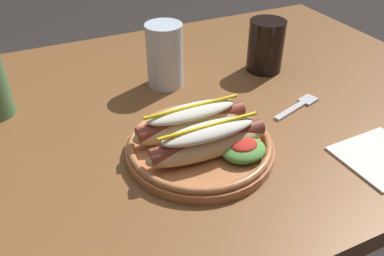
# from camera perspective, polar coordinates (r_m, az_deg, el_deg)

# --- Properties ---
(dining_table) EXTENTS (1.38, 0.81, 0.74)m
(dining_table) POSITION_cam_1_polar(r_m,az_deg,el_deg) (0.81, -7.22, -4.10)
(dining_table) COLOR brown
(dining_table) RESTS_ON ground_plane
(hot_dog_plate) EXTENTS (0.24, 0.24, 0.08)m
(hot_dog_plate) POSITION_cam_1_polar(r_m,az_deg,el_deg) (0.64, 1.39, -1.70)
(hot_dog_plate) COLOR #B77042
(hot_dog_plate) RESTS_ON dining_table
(fork) EXTENTS (0.12, 0.05, 0.00)m
(fork) POSITION_cam_1_polar(r_m,az_deg,el_deg) (0.80, 15.06, 3.12)
(fork) COLOR silver
(fork) RESTS_ON dining_table
(soda_cup) EXTENTS (0.08, 0.08, 0.11)m
(soda_cup) POSITION_cam_1_polar(r_m,az_deg,el_deg) (0.91, 10.52, 11.50)
(soda_cup) COLOR black
(soda_cup) RESTS_ON dining_table
(water_cup) EXTENTS (0.08, 0.08, 0.13)m
(water_cup) POSITION_cam_1_polar(r_m,az_deg,el_deg) (0.83, -3.93, 10.32)
(water_cup) COLOR silver
(water_cup) RESTS_ON dining_table
(napkin) EXTENTS (0.13, 0.12, 0.00)m
(napkin) POSITION_cam_1_polar(r_m,az_deg,el_deg) (0.71, 25.50, -3.80)
(napkin) COLOR white
(napkin) RESTS_ON dining_table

